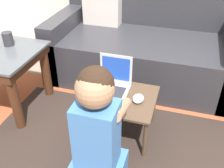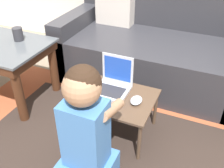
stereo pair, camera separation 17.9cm
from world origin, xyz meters
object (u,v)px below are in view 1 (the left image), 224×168
Objects in this scene: computer_mouse at (138,98)px; laptop at (113,85)px; couch at (144,43)px; cup_on_table at (8,39)px; person_seated at (97,136)px; laptop_desk at (119,101)px.

laptop is at bearing 160.48° from computer_mouse.
couch is 1.21m from cup_on_table.
computer_mouse is at bearing 74.48° from person_seated.
laptop_desk is at bearing 178.55° from computer_mouse.
laptop is (-0.06, -0.83, 0.04)m from couch.
couch is at bearing 90.37° from laptop_desk.
laptop is at bearing 97.89° from person_seated.
laptop reaches higher than computer_mouse.
person_seated is at bearing -105.52° from computer_mouse.
computer_mouse is 0.13× the size of person_seated.
cup_on_table is (-0.94, 0.62, 0.17)m from person_seated.
couch is 0.84m from laptop.
laptop_desk is at bearing -45.08° from laptop.
computer_mouse is (0.20, -0.07, -0.02)m from laptop.
laptop_desk is 0.14m from computer_mouse.
laptop_desk is 0.98m from cup_on_table.
computer_mouse is at bearing -1.45° from laptop_desk.
laptop is 0.21m from computer_mouse.
computer_mouse reaches higher than laptop_desk.
laptop_desk is 0.12m from laptop.
person_seated is at bearing -82.11° from laptop.
laptop is 2.23× the size of cup_on_table.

